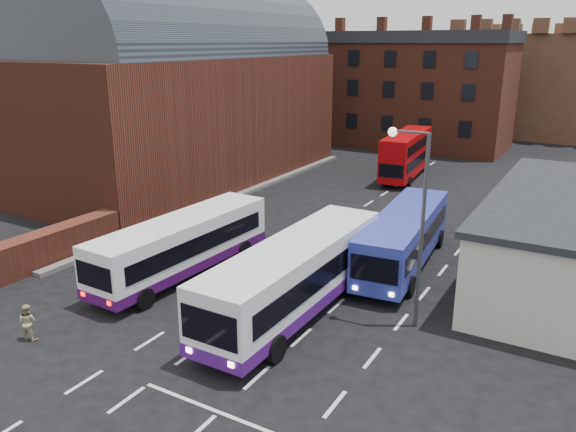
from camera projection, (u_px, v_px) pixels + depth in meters
The scene contains 11 objects.
ground at pixel (164, 332), 22.57m from camera, with size 180.00×180.00×0.00m, color black.
railway_station at pixel (190, 87), 45.05m from camera, with size 12.00×28.00×16.00m.
forecourt_wall at pixel (39, 251), 28.83m from camera, with size 1.20×10.00×1.80m, color #602B1E.
brick_terrace at pixel (404, 95), 61.80m from camera, with size 22.00×10.00×11.00m, color brown.
castle_keep at pixel (545, 83), 72.44m from camera, with size 22.00×22.00×12.00m, color brown.
bus_white_outbound at pixel (182, 242), 27.68m from camera, with size 3.06×10.77×2.91m.
bus_white_inbound at pixel (296, 272), 23.64m from camera, with size 3.04×11.73×3.19m.
bus_blue at pixel (404, 235), 28.69m from camera, with size 3.38×10.76×2.89m.
bus_red_double at pixel (406, 154), 47.46m from camera, with size 3.06×9.75×3.84m.
street_lamp at pixel (416, 212), 21.71m from camera, with size 1.65×0.36×8.08m.
pedestrian_beige at pixel (28, 322), 21.83m from camera, with size 0.72×0.56×1.49m, color tan.
Camera 1 is at (14.42, -14.93, 11.20)m, focal length 35.00 mm.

